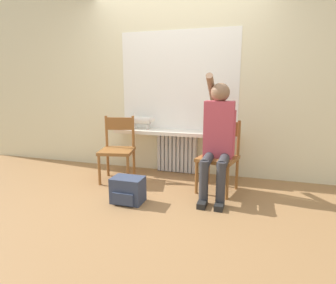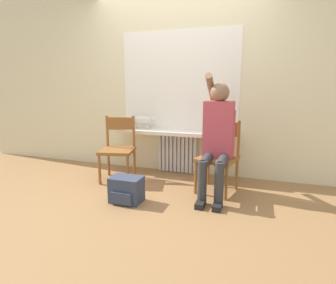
{
  "view_description": "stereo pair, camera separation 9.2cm",
  "coord_description": "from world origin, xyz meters",
  "px_view_note": "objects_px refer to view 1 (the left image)",
  "views": [
    {
      "loc": [
        1.04,
        -2.71,
        1.27
      ],
      "look_at": [
        0.0,
        0.71,
        0.54
      ],
      "focal_mm": 30.0,
      "sensor_mm": 36.0,
      "label": 1
    },
    {
      "loc": [
        1.13,
        -2.68,
        1.27
      ],
      "look_at": [
        0.0,
        0.71,
        0.54
      ],
      "focal_mm": 30.0,
      "sensor_mm": 36.0,
      "label": 2
    }
  ],
  "objects_px": {
    "person": "(218,135)",
    "backpack": "(128,190)",
    "chair_right": "(219,155)",
    "chair_left": "(118,148)",
    "cat": "(142,120)"
  },
  "relations": [
    {
      "from": "chair_left",
      "to": "chair_right",
      "type": "height_order",
      "value": "same"
    },
    {
      "from": "chair_left",
      "to": "person",
      "type": "bearing_deg",
      "value": -16.8
    },
    {
      "from": "backpack",
      "to": "chair_right",
      "type": "bearing_deg",
      "value": 35.9
    },
    {
      "from": "chair_left",
      "to": "cat",
      "type": "bearing_deg",
      "value": 56.95
    },
    {
      "from": "person",
      "to": "backpack",
      "type": "xyz_separation_m",
      "value": [
        -0.89,
        -0.55,
        -0.57
      ]
    },
    {
      "from": "person",
      "to": "cat",
      "type": "bearing_deg",
      "value": 154.1
    },
    {
      "from": "chair_left",
      "to": "cat",
      "type": "distance_m",
      "value": 0.59
    },
    {
      "from": "chair_left",
      "to": "chair_right",
      "type": "xyz_separation_m",
      "value": [
        1.35,
        -0.0,
        0.0
      ]
    },
    {
      "from": "chair_right",
      "to": "backpack",
      "type": "distance_m",
      "value": 1.15
    },
    {
      "from": "chair_right",
      "to": "chair_left",
      "type": "bearing_deg",
      "value": -167.12
    },
    {
      "from": "chair_left",
      "to": "person",
      "type": "height_order",
      "value": "person"
    },
    {
      "from": "person",
      "to": "chair_left",
      "type": "bearing_deg",
      "value": 175.46
    },
    {
      "from": "chair_left",
      "to": "cat",
      "type": "height_order",
      "value": "same"
    },
    {
      "from": "chair_left",
      "to": "chair_right",
      "type": "relative_size",
      "value": 1.0
    },
    {
      "from": "chair_right",
      "to": "cat",
      "type": "relative_size",
      "value": 1.71
    }
  ]
}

